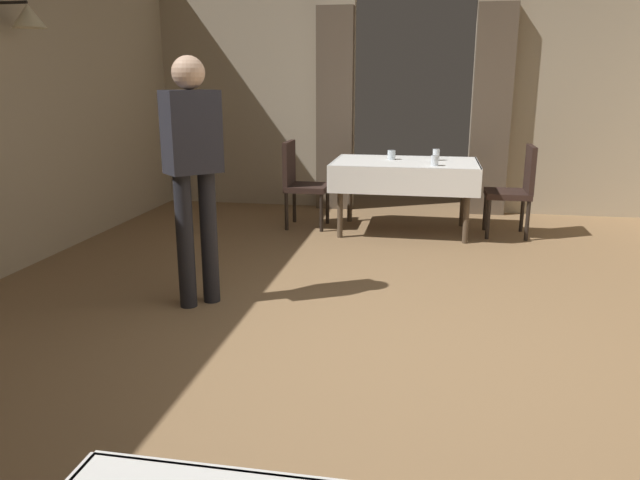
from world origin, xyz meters
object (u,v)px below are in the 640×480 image
object	(u,v)px
dining_table_mid	(405,170)
glass_mid_b	(391,155)
glass_mid_a	(435,161)
glass_mid_c	(436,155)
chair_mid_left	(300,180)
person_waiter_by_doorway	(193,162)
chair_mid_right	(516,186)

from	to	relation	value
dining_table_mid	glass_mid_b	world-z (taller)	glass_mid_b
glass_mid_a	glass_mid_c	distance (m)	0.42
chair_mid_left	person_waiter_by_doorway	size ratio (longest dim) A/B	0.54
dining_table_mid	glass_mid_c	world-z (taller)	glass_mid_c
glass_mid_b	glass_mid_c	xyz separation A→B (m)	(0.46, 0.01, 0.01)
dining_table_mid	glass_mid_c	bearing A→B (deg)	20.52
chair_mid_left	chair_mid_right	bearing A→B (deg)	0.04
glass_mid_b	person_waiter_by_doorway	distance (m)	2.80
chair_mid_right	glass_mid_c	xyz separation A→B (m)	(-0.82, 0.09, 0.29)
glass_mid_c	chair_mid_right	bearing A→B (deg)	-6.10
dining_table_mid	glass_mid_b	size ratio (longest dim) A/B	15.24
chair_mid_left	chair_mid_right	world-z (taller)	same
chair_mid_left	glass_mid_c	world-z (taller)	chair_mid_left
glass_mid_a	chair_mid_left	bearing A→B (deg)	166.90
dining_table_mid	chair_mid_right	distance (m)	1.14
chair_mid_left	person_waiter_by_doorway	world-z (taller)	person_waiter_by_doorway
glass_mid_b	dining_table_mid	bearing A→B (deg)	-34.45
dining_table_mid	chair_mid_left	world-z (taller)	chair_mid_left
dining_table_mid	chair_mid_right	bearing A→B (deg)	1.44
chair_mid_right	person_waiter_by_doorway	size ratio (longest dim) A/B	0.54
glass_mid_b	person_waiter_by_doorway	bearing A→B (deg)	-115.03
person_waiter_by_doorway	chair_mid_left	bearing A→B (deg)	85.20
chair_mid_left	glass_mid_b	xyz separation A→B (m)	(0.97, 0.08, 0.28)
glass_mid_c	person_waiter_by_doorway	world-z (taller)	person_waiter_by_doorway
glass_mid_a	dining_table_mid	bearing A→B (deg)	134.16
dining_table_mid	person_waiter_by_doorway	size ratio (longest dim) A/B	0.86
chair_mid_right	glass_mid_a	size ratio (longest dim) A/B	9.22
dining_table_mid	glass_mid_c	distance (m)	0.36
chair_mid_left	glass_mid_b	world-z (taller)	chair_mid_left
glass_mid_a	glass_mid_b	bearing A→B (deg)	137.62
glass_mid_a	glass_mid_c	bearing A→B (deg)	88.07
glass_mid_c	glass_mid_a	bearing A→B (deg)	-91.93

